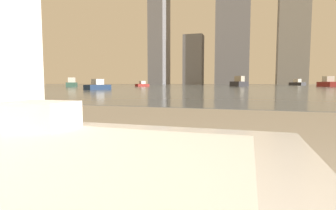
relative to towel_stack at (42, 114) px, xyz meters
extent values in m
cube|color=white|center=(0.00, 0.00, -0.04)|extent=(0.28, 0.21, 0.04)
cube|color=white|center=(0.00, 0.00, 0.00)|extent=(0.28, 0.21, 0.04)
cube|color=white|center=(0.00, 0.00, 0.04)|extent=(0.28, 0.21, 0.04)
cube|color=slate|center=(0.14, 61.14, -0.56)|extent=(180.00, 110.00, 0.01)
cube|color=#2D2D33|center=(-1.11, 55.15, -0.06)|extent=(3.66, 5.94, 0.98)
cube|color=#B2A893|center=(-1.11, 55.15, 0.99)|extent=(2.02, 2.45, 1.12)
cube|color=navy|center=(-14.17, 22.87, -0.29)|extent=(1.71, 3.09, 0.51)
cube|color=silver|center=(-14.17, 22.87, 0.26)|extent=(0.99, 1.25, 0.59)
cube|color=#2D2D33|center=(14.19, 83.63, -0.12)|extent=(4.15, 5.06, 0.87)
cube|color=silver|center=(14.19, 83.63, 0.81)|extent=(2.06, 2.23, 0.99)
cube|color=maroon|center=(14.90, 54.90, -0.10)|extent=(2.80, 5.44, 0.91)
cube|color=silver|center=(14.90, 54.90, 0.88)|extent=(1.67, 2.17, 1.04)
cube|color=maroon|center=(-19.31, 46.88, -0.30)|extent=(2.23, 3.00, 0.50)
cube|color=silver|center=(-19.31, 46.88, 0.24)|extent=(1.14, 1.29, 0.58)
cube|color=#335647|center=(-30.44, 39.97, -0.16)|extent=(3.61, 4.63, 0.78)
cube|color=silver|center=(-30.44, 39.97, 0.68)|extent=(1.82, 2.01, 0.90)
cube|color=slate|center=(-40.16, 117.14, 26.23)|extent=(7.18, 12.10, 53.58)
cube|color=slate|center=(-23.80, 117.14, 10.57)|extent=(8.69, 6.18, 22.27)
cube|color=slate|center=(-6.45, 117.14, 31.52)|extent=(13.90, 12.42, 64.16)
cube|color=gray|center=(17.15, 117.14, 32.11)|extent=(11.49, 8.21, 65.34)
camera|label=1|loc=(0.91, -0.98, 0.15)|focal=28.00mm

